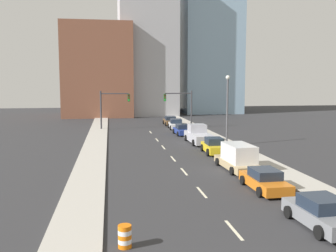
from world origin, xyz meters
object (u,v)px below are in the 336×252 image
Objects in this scene: street_lamp at (227,105)px; sedan_gray at (322,213)px; sedan_blue at (183,130)px; sedan_yellow at (214,146)px; pickup_truck_silver at (199,135)px; sedan_brown at (170,121)px; traffic_barrel at (125,236)px; box_truck_tan at (238,158)px; traffic_signal_right at (183,104)px; traffic_signal_left at (110,104)px; sedan_white at (176,124)px; sedan_orange at (265,180)px.

sedan_gray is (-2.78, -23.22, -3.81)m from street_lamp.
sedan_blue is at bearing 107.78° from street_lamp.
street_lamp is at bearing 59.97° from sedan_yellow.
pickup_truck_silver reaches higher than sedan_blue.
pickup_truck_silver reaches higher than sedan_brown.
traffic_barrel is 0.17× the size of box_truck_tan.
box_truck_tan is 1.25× the size of sedan_blue.
street_lamp reaches higher than box_truck_tan.
sedan_yellow is at bearing 87.28° from sedan_gray.
traffic_signal_right is 8.05m from sedan_blue.
street_lamp is at bearing -43.92° from pickup_truck_silver.
box_truck_tan is at bearing -70.68° from traffic_signal_left.
sedan_yellow is 0.97× the size of sedan_blue.
sedan_white is (0.22, 6.49, 0.05)m from sedan_blue.
sedan_blue is at bearing 88.77° from box_truck_tan.
box_truck_tan is 20.80m from sedan_blue.
sedan_gray is 6.26m from sedan_orange.
traffic_signal_left is at bearing 90.72° from traffic_barrel.
pickup_truck_silver is at bearing 91.30° from sedan_yellow.
sedan_white is (9.75, -0.80, -3.03)m from traffic_signal_left.
sedan_orange is at bearing -92.28° from traffic_signal_right.
sedan_orange is at bearing -99.76° from street_lamp.
sedan_orange is (-1.34, -33.71, -3.09)m from traffic_signal_right.
pickup_truck_silver is (9.98, -14.35, -2.87)m from traffic_signal_left.
traffic_signal_left is 0.93× the size of pickup_truck_silver.
sedan_brown is at bearing 87.11° from sedan_blue.
traffic_signal_left is 11.32m from sedan_brown.
pickup_truck_silver is at bearing -86.33° from sedan_white.
traffic_signal_right is at bearing 87.16° from sedan_orange.
sedan_yellow reaches higher than sedan_gray.
sedan_yellow is at bearing -86.82° from sedan_white.
traffic_signal_right is at bearing 75.61° from traffic_barrel.
box_truck_tan reaches higher than sedan_orange.
street_lamp is at bearing -81.79° from sedan_brown.
pickup_truck_silver is at bearing -88.53° from sedan_brown.
traffic_signal_left reaches higher than traffic_barrel.
traffic_signal_right is at bearing 0.00° from traffic_signal_left.
box_truck_tan is at bearing -92.31° from traffic_signal_right.
sedan_yellow is at bearing -121.83° from street_lamp.
sedan_orange is (9.13, 7.10, 0.15)m from traffic_barrel.
sedan_yellow is at bearing -88.80° from sedan_brown.
sedan_white reaches higher than sedan_brown.
traffic_barrel is at bearing -110.68° from pickup_truck_silver.
street_lamp reaches higher than traffic_barrel.
traffic_barrel is at bearing -177.06° from sedan_gray.
sedan_blue is at bearing 93.48° from sedan_yellow.
sedan_white is at bearing -4.72° from traffic_signal_left.
traffic_signal_left is 17.72m from pickup_truck_silver.
traffic_signal_right is 0.93× the size of pickup_truck_silver.
sedan_gray is at bearing -91.16° from sedan_blue.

